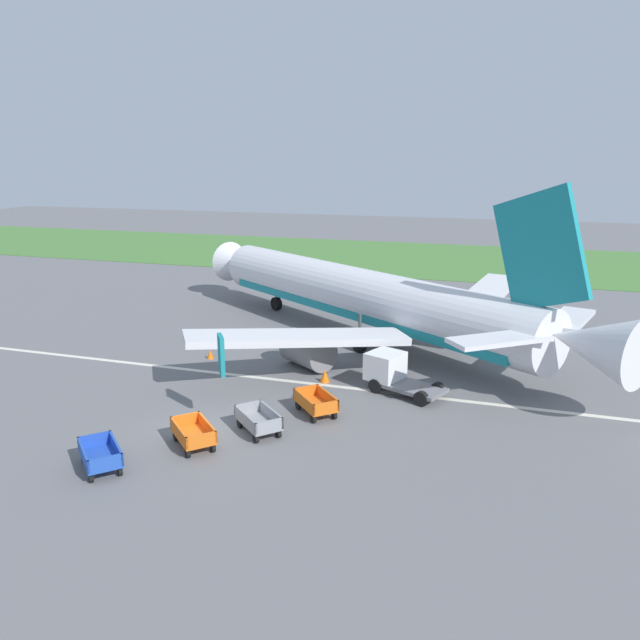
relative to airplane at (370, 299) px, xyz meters
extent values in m
plane|color=slate|center=(-3.96, -17.01, -3.05)|extent=(220.00, 220.00, 0.00)
cube|color=#477A38|center=(-3.96, 37.52, -3.02)|extent=(220.00, 28.00, 0.06)
cube|color=silver|center=(-3.96, -9.28, -3.05)|extent=(120.00, 0.36, 0.01)
cylinder|color=silver|center=(-0.85, 0.58, 0.10)|extent=(26.91, 19.90, 3.70)
cube|color=teal|center=(-0.85, 0.58, -0.92)|extent=(24.32, 18.06, 0.56)
cone|color=silver|center=(-14.51, 9.84, 0.10)|extent=(4.68, 4.80, 3.63)
cone|color=silver|center=(13.34, -9.04, 0.60)|extent=(5.70, 5.43, 3.52)
cube|color=silver|center=(-2.12, -8.65, -0.57)|extent=(12.24, 9.40, 1.35)
cube|color=teal|center=(-3.60, -15.50, 0.38)|extent=(0.78, 1.02, 1.90)
cylinder|color=gray|center=(-2.27, -6.67, -1.92)|extent=(3.83, 3.53, 2.10)
cube|color=silver|center=(7.25, 5.18, -0.57)|extent=(5.27, 13.26, 1.35)
cube|color=teal|center=(13.07, 9.08, 0.38)|extent=(1.12, 0.43, 1.90)
cylinder|color=gray|center=(5.35, 4.57, -1.92)|extent=(3.83, 3.53, 2.10)
cube|color=teal|center=(10.57, -7.16, 4.85)|extent=(5.15, 3.65, 6.88)
cube|color=silver|center=(8.94, -9.93, 0.70)|extent=(5.21, 4.61, 0.24)
cube|color=silver|center=(12.53, -4.63, 0.70)|extent=(3.17, 5.50, 0.24)
cylinder|color=#4C4C51|center=(-9.54, 6.47, -1.48)|extent=(0.20, 0.20, 2.04)
cylinder|color=black|center=(-9.54, 6.47, -2.50)|extent=(1.16, 0.99, 1.10)
cylinder|color=#4C4C51|center=(-0.02, -2.65, -1.48)|extent=(0.20, 0.20, 2.04)
cylinder|color=black|center=(-0.02, -2.65, -2.50)|extent=(1.16, 0.99, 1.10)
cylinder|color=#4C4C51|center=(2.45, 1.00, -1.48)|extent=(0.20, 0.20, 2.04)
cylinder|color=black|center=(2.45, 1.00, -2.50)|extent=(1.16, 0.99, 1.10)
cube|color=#234CB2|center=(-6.34, -21.32, -2.57)|extent=(2.78, 2.73, 0.08)
cube|color=#234CB2|center=(-6.79, -21.79, -2.26)|extent=(1.89, 1.79, 0.55)
cube|color=#234CB2|center=(-5.89, -20.85, -2.26)|extent=(1.89, 1.79, 0.55)
cube|color=#234CB2|center=(-7.21, -20.49, -2.26)|extent=(1.03, 1.09, 0.55)
cube|color=#234CB2|center=(-5.47, -22.14, -2.26)|extent=(1.03, 1.09, 0.55)
cylinder|color=#2D2D33|center=(-7.65, -20.08, -2.61)|extent=(0.78, 0.74, 0.08)
cylinder|color=black|center=(-7.41, -21.08, -2.83)|extent=(0.43, 0.42, 0.44)
cylinder|color=black|center=(-6.64, -20.27, -2.83)|extent=(0.43, 0.42, 0.44)
cylinder|color=black|center=(-6.04, -22.37, -2.83)|extent=(0.43, 0.42, 0.44)
cylinder|color=black|center=(-5.27, -21.55, -2.83)|extent=(0.43, 0.42, 0.44)
cube|color=orange|center=(-3.70, -18.30, -2.57)|extent=(2.77, 2.75, 0.08)
cube|color=orange|center=(-4.15, -18.77, -2.26)|extent=(1.86, 1.81, 0.55)
cube|color=orange|center=(-3.25, -17.83, -2.26)|extent=(1.86, 1.81, 0.55)
cube|color=orange|center=(-4.56, -17.47, -2.26)|extent=(1.05, 1.07, 0.55)
cube|color=orange|center=(-2.84, -19.14, -2.26)|extent=(1.05, 1.07, 0.55)
cylinder|color=#2D2D33|center=(-4.99, -17.05, -2.61)|extent=(0.77, 0.75, 0.08)
cylinder|color=black|center=(-4.76, -18.05, -2.83)|extent=(0.43, 0.42, 0.44)
cylinder|color=black|center=(-3.99, -17.25, -2.83)|extent=(0.43, 0.42, 0.44)
cylinder|color=black|center=(-3.42, -19.36, -2.83)|extent=(0.43, 0.42, 0.44)
cylinder|color=black|center=(-2.64, -18.55, -2.83)|extent=(0.43, 0.42, 0.44)
cube|color=gray|center=(-1.49, -16.12, -2.57)|extent=(2.79, 2.73, 0.08)
cube|color=gray|center=(-1.93, -16.60, -2.26)|extent=(1.90, 1.77, 0.55)
cube|color=gray|center=(-1.05, -15.64, -2.26)|extent=(1.90, 1.77, 0.55)
cube|color=gray|center=(-2.37, -15.31, -2.26)|extent=(1.02, 1.10, 0.55)
cube|color=gray|center=(-0.61, -16.93, -2.26)|extent=(1.02, 1.10, 0.55)
cylinder|color=#2D2D33|center=(-2.82, -14.90, -2.61)|extent=(0.79, 0.74, 0.08)
cylinder|color=black|center=(-2.56, -15.89, -2.83)|extent=(0.43, 0.42, 0.44)
cylinder|color=black|center=(-1.80, -15.07, -2.83)|extent=(0.43, 0.42, 0.44)
cylinder|color=black|center=(-1.19, -17.17, -2.83)|extent=(0.43, 0.42, 0.44)
cylinder|color=black|center=(-0.43, -16.35, -2.83)|extent=(0.43, 0.42, 0.44)
cube|color=orange|center=(0.40, -13.26, -2.57)|extent=(2.72, 2.79, 0.08)
cube|color=orange|center=(-0.08, -13.70, -2.26)|extent=(1.77, 1.90, 0.55)
cube|color=orange|center=(0.87, -12.82, -2.26)|extent=(1.77, 1.90, 0.55)
cube|color=orange|center=(-0.42, -12.38, -2.26)|extent=(1.10, 1.02, 0.55)
cube|color=orange|center=(1.21, -14.14, -2.26)|extent=(1.10, 1.02, 0.55)
cylinder|color=#2D2D33|center=(-0.82, -11.94, -2.61)|extent=(0.74, 0.79, 0.08)
cylinder|color=black|center=(-0.65, -12.95, -2.83)|extent=(0.42, 0.43, 0.44)
cylinder|color=black|center=(0.17, -12.19, -2.83)|extent=(0.42, 0.43, 0.44)
cylinder|color=black|center=(0.62, -14.33, -2.83)|extent=(0.42, 0.43, 0.44)
cylinder|color=black|center=(1.44, -13.57, -2.83)|extent=(0.42, 0.43, 0.44)
cube|color=slate|center=(4.79, -9.49, -2.55)|extent=(3.59, 2.95, 0.20)
cube|color=white|center=(2.97, -8.72, -1.70)|extent=(2.30, 2.41, 1.50)
cube|color=#19232D|center=(2.23, -8.42, -1.55)|extent=(0.70, 1.52, 0.67)
cylinder|color=black|center=(2.63, -9.51, -2.65)|extent=(0.85, 0.58, 0.80)
cylinder|color=black|center=(3.29, -7.93, -2.65)|extent=(0.85, 0.58, 0.80)
cylinder|color=black|center=(5.29, -10.62, -2.65)|extent=(0.85, 0.58, 0.80)
cylinder|color=black|center=(5.95, -9.04, -2.65)|extent=(0.85, 0.58, 0.80)
cone|color=orange|center=(5.10, -9.44, -2.68)|extent=(0.56, 0.56, 0.74)
cone|color=orange|center=(-0.52, -8.76, -2.68)|extent=(0.56, 0.56, 0.74)
cone|color=orange|center=(-8.81, -6.93, -2.76)|extent=(0.44, 0.44, 0.59)
camera|label=1|loc=(9.33, -40.58, 9.47)|focal=34.55mm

